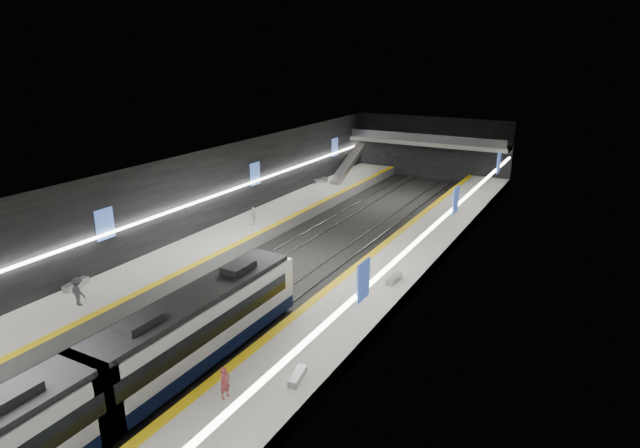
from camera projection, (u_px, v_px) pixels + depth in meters
The scene contains 25 objects.
ground at pixel (287, 271), 40.87m from camera, with size 70.00×70.00×0.00m, color black.
ceiling at pixel (285, 168), 38.37m from camera, with size 20.00×70.00×0.04m, color beige.
wall_left at pixel (184, 203), 44.22m from camera, with size 0.04×70.00×8.00m, color black.
wall_right at pixel (415, 244), 35.03m from camera, with size 0.04×70.00×8.00m, color black.
wall_back at pixel (432, 148), 68.72m from camera, with size 20.00×0.04×8.00m, color black.
platform_left at pixel (210, 248), 44.16m from camera, with size 5.00×70.00×1.00m, color slate.
tile_surface_left at pixel (210, 242), 44.00m from camera, with size 5.00×70.00×0.02m, color #AFAFAA.
tactile_strip_left at pixel (231, 247), 42.99m from camera, with size 0.60×70.00×0.02m, color #E3BB0B.
platform_right at pixel (378, 285), 37.27m from camera, with size 5.00×70.00×1.00m, color slate.
tile_surface_right at pixel (378, 278), 37.11m from camera, with size 5.00×70.00×0.02m, color #AFAFAA.
tactile_strip_right at pixel (350, 272), 38.12m from camera, with size 0.60×70.00×0.02m, color #E3BB0B.
rails at pixel (287, 270), 40.85m from camera, with size 6.52×70.00×0.12m.
train at pixel (88, 395), 22.69m from camera, with size 2.69×28.73×3.60m.
ad_posters at pixel (293, 211), 40.30m from camera, with size 19.94×53.50×2.20m.
cove_light_left at pixel (186, 206), 44.19m from camera, with size 0.25×68.60×0.12m, color white.
cove_light_right at pixel (412, 246), 35.18m from camera, with size 0.25×68.60×0.12m, color white.
mezzanine_bridge at pixel (427, 142), 66.68m from camera, with size 20.00×3.00×1.50m.
escalator at pixel (349, 163), 65.03m from camera, with size 1.20×8.00×0.60m, color #99999E.
bench_left_near at pixel (76, 285), 35.53m from camera, with size 0.54×1.94×0.47m, color #99999E.
bench_left_far at pixel (320, 180), 63.58m from camera, with size 0.54×1.95×0.48m, color #99999E.
bench_right_near at pixel (298, 377), 25.65m from camera, with size 0.44×1.59×0.39m, color #99999E.
bench_right_far at pixel (394, 279), 36.49m from camera, with size 0.50×1.80×0.44m, color #99999E.
passenger_right_a at pixel (225, 383), 24.17m from camera, with size 0.57×0.37×1.56m, color #AB4049.
passenger_left_a at pixel (254, 216), 48.06m from camera, with size 0.96×0.40×1.65m, color beige.
passenger_left_b at pixel (78, 292), 32.93m from camera, with size 1.18×0.68×1.83m, color #38383F.
Camera 1 is at (20.45, -31.78, 16.18)m, focal length 30.00 mm.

